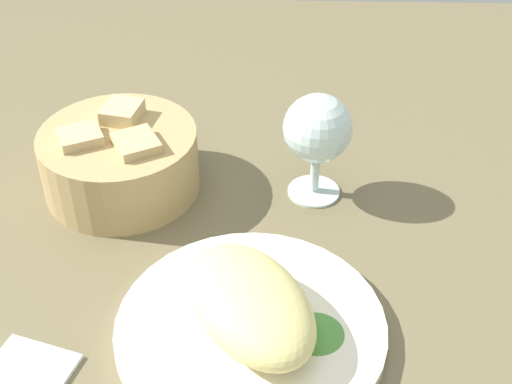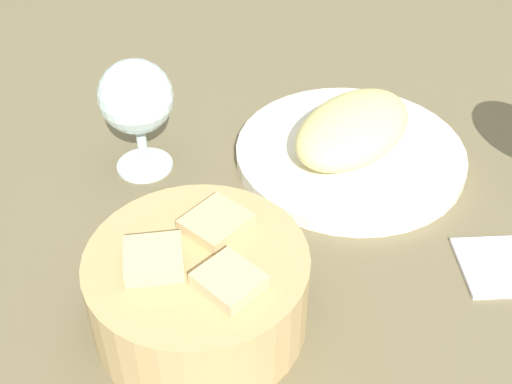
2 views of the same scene
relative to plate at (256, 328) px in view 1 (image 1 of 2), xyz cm
name	(u,v)px [view 1 (image 1 of 2)]	position (x,y,z in cm)	size (l,w,h in cm)	color
ground_plane	(252,313)	(3.30, 0.43, -1.70)	(140.00, 140.00, 2.00)	brown
plate	(256,328)	(0.00, 0.00, 0.00)	(23.79, 23.79, 1.40)	white
omelette	(256,303)	(0.00, 0.00, 3.19)	(15.24, 9.24, 4.98)	#E4D682
lettuce_garnish	(317,328)	(-1.02, -5.25, 1.39)	(4.85, 4.85, 1.39)	#498A39
bread_basket	(120,160)	(20.66, 15.45, 3.12)	(17.00, 17.00, 8.74)	tan
wine_glass_near	(317,132)	(20.44, -5.77, 7.30)	(7.30, 7.30, 12.10)	silver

